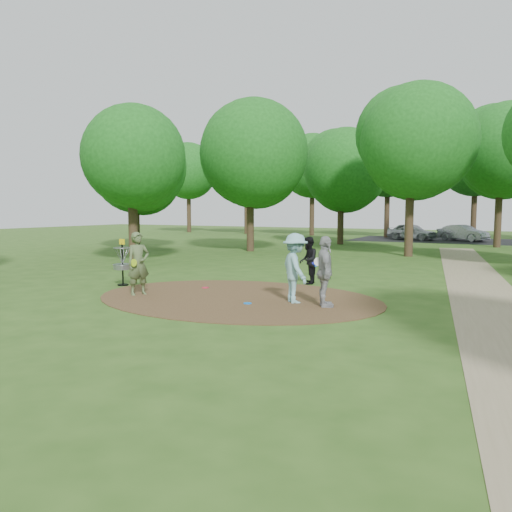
% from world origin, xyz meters
% --- Properties ---
extents(ground, '(100.00, 100.00, 0.00)m').
position_xyz_m(ground, '(0.00, 0.00, 0.00)').
color(ground, '#2D5119').
rests_on(ground, ground).
extents(dirt_clearing, '(8.40, 8.40, 0.02)m').
position_xyz_m(dirt_clearing, '(0.00, 0.00, 0.01)').
color(dirt_clearing, '#47301C').
rests_on(dirt_clearing, ground).
extents(footpath, '(7.55, 39.89, 0.01)m').
position_xyz_m(footpath, '(6.50, 2.00, 0.01)').
color(footpath, '#8C7A5B').
rests_on(footpath, ground).
extents(parking_lot, '(14.00, 8.00, 0.01)m').
position_xyz_m(parking_lot, '(2.00, 30.00, 0.00)').
color(parking_lot, black).
rests_on(parking_lot, ground).
extents(player_observer_with_disc, '(0.69, 0.80, 1.86)m').
position_xyz_m(player_observer_with_disc, '(-2.79, -0.90, 0.93)').
color(player_observer_with_disc, '#4F6238').
rests_on(player_observer_with_disc, ground).
extents(player_throwing_with_disc, '(1.41, 1.36, 1.89)m').
position_xyz_m(player_throwing_with_disc, '(1.77, 0.07, 0.94)').
color(player_throwing_with_disc, '#81BBC1').
rests_on(player_throwing_with_disc, ground).
extents(player_walking_with_disc, '(0.79, 0.91, 1.60)m').
position_xyz_m(player_walking_with_disc, '(0.83, 3.41, 0.80)').
color(player_walking_with_disc, black).
rests_on(player_walking_with_disc, ground).
extents(player_waiting_with_disc, '(0.89, 1.17, 1.84)m').
position_xyz_m(player_waiting_with_disc, '(2.67, -0.12, 0.92)').
color(player_waiting_with_disc, '#98999B').
rests_on(player_waiting_with_disc, ground).
extents(disc_ground_blue, '(0.22, 0.22, 0.02)m').
position_xyz_m(disc_ground_blue, '(0.73, -0.69, 0.03)').
color(disc_ground_blue, blue).
rests_on(disc_ground_blue, dirt_clearing).
extents(disc_ground_red, '(0.22, 0.22, 0.02)m').
position_xyz_m(disc_ground_red, '(-1.72, 1.00, 0.03)').
color(disc_ground_red, red).
rests_on(disc_ground_red, dirt_clearing).
extents(car_left, '(4.20, 2.68, 1.33)m').
position_xyz_m(car_left, '(-0.40, 29.48, 0.67)').
color(car_left, '#A7AAAE').
rests_on(car_left, ground).
extents(car_right, '(4.03, 2.88, 1.26)m').
position_xyz_m(car_right, '(3.41, 29.84, 0.63)').
color(car_right, '#9A9BA2').
rests_on(car_right, ground).
extents(disc_golf_basket, '(0.63, 0.63, 1.54)m').
position_xyz_m(disc_golf_basket, '(-4.50, 0.30, 0.87)').
color(disc_golf_basket, black).
rests_on(disc_golf_basket, ground).
extents(tree_ring, '(37.38, 45.71, 9.09)m').
position_xyz_m(tree_ring, '(1.54, 9.98, 5.21)').
color(tree_ring, '#332316').
rests_on(tree_ring, ground).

